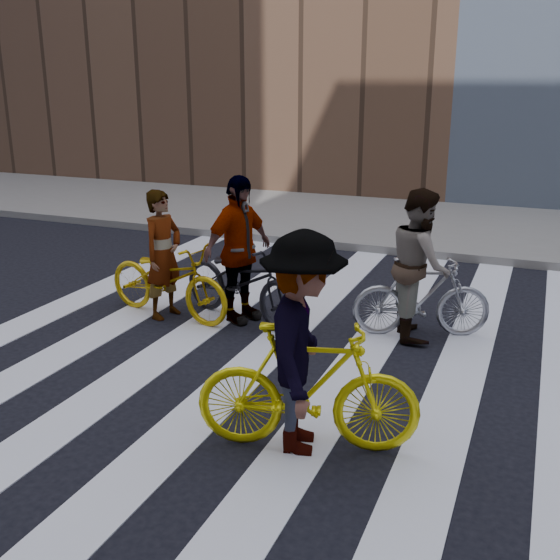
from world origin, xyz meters
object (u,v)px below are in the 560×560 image
Objects in this scene: rider_right at (303,344)px; rider_rear at (238,250)px; bike_silver_mid at (421,297)px; bike_yellow_right at (308,388)px; bike_yellow_left at (168,279)px; bike_dark_rear at (242,281)px; rider_mid at (420,264)px; rider_left at (163,254)px.

rider_rear is at bearing 19.70° from rider_right.
bike_silver_mid is at bearing -61.68° from rider_rear.
bike_silver_mid is at bearing -23.47° from bike_yellow_right.
bike_dark_rear is at bearing -66.09° from bike_yellow_left.
rider_mid is (2.24, 0.35, 0.38)m from bike_dark_rear.
bike_yellow_right is 3.29m from rider_rear.
rider_right is at bearing 151.60° from bike_silver_mid.
rider_right reaches higher than rider_mid.
rider_mid is at bearing -22.52° from bike_yellow_right.
bike_dark_rear is at bearing 18.97° from rider_right.
rider_rear is (-1.92, 2.64, 0.39)m from bike_yellow_right.
bike_yellow_left is 3.33m from bike_silver_mid.
bike_silver_mid is (3.28, 0.58, -0.02)m from bike_yellow_left.
bike_yellow_right is at bearing -124.22° from rider_rear.
bike_dark_rear is at bearing 79.34° from rider_mid.
rider_mid reaches higher than bike_yellow_left.
bike_yellow_right is at bearing -105.62° from rider_right.
bike_yellow_left is 1.16× the size of rider_left.
rider_rear reaches higher than rider_left.
bike_yellow_left is 3.31m from rider_mid.
rider_left is at bearing 80.49° from rider_mid.
rider_mid is (-0.05, 0.00, 0.42)m from bike_silver_mid.
rider_right is 1.00× the size of rider_rear.
bike_silver_mid is at bearing -69.14° from bike_yellow_left.
bike_yellow_right is 3.24m from bike_dark_rear.
bike_silver_mid is 2.41m from rider_rear.
bike_dark_rear is (-2.29, -0.35, 0.04)m from bike_silver_mid.
bike_dark_rear reaches higher than bike_silver_mid.
rider_left is at bearing 34.80° from bike_yellow_right.
rider_left is (-0.05, 0.00, 0.34)m from bike_yellow_left.
bike_dark_rear is 1.13× the size of rider_mid.
bike_yellow_left is 1.08× the size of rider_mid.
bike_yellow_right is 0.99× the size of rider_rear.
rider_right reaches higher than rider_left.
rider_left is (-1.04, -0.23, 0.31)m from bike_dark_rear.
bike_yellow_left is 3.73m from rider_right.
rider_rear reaches higher than rider_mid.
rider_mid is at bearing -69.14° from rider_left.
rider_left is at bearing 80.34° from bike_silver_mid.
bike_silver_mid is 0.87× the size of rider_right.
rider_mid is at bearing -23.47° from rider_right.
bike_yellow_left is 1.02m from bike_dark_rear.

